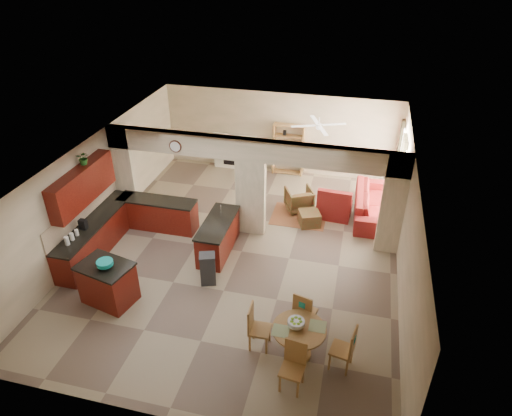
% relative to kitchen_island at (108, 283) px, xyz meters
% --- Properties ---
extents(floor, '(10.00, 10.00, 0.00)m').
position_rel_kitchen_island_xyz_m(floor, '(2.43, 2.51, -0.50)').
color(floor, gray).
rests_on(floor, ground).
extents(ceiling, '(10.00, 10.00, 0.00)m').
position_rel_kitchen_island_xyz_m(ceiling, '(2.43, 2.51, 2.30)').
color(ceiling, white).
rests_on(ceiling, wall_back).
extents(wall_back, '(8.00, 0.00, 8.00)m').
position_rel_kitchen_island_xyz_m(wall_back, '(2.43, 7.51, 0.90)').
color(wall_back, beige).
rests_on(wall_back, floor).
extents(wall_front, '(8.00, 0.00, 8.00)m').
position_rel_kitchen_island_xyz_m(wall_front, '(2.43, -2.49, 0.90)').
color(wall_front, beige).
rests_on(wall_front, floor).
extents(wall_left, '(0.00, 10.00, 10.00)m').
position_rel_kitchen_island_xyz_m(wall_left, '(-1.57, 2.51, 0.90)').
color(wall_left, beige).
rests_on(wall_left, floor).
extents(wall_right, '(0.00, 10.00, 10.00)m').
position_rel_kitchen_island_xyz_m(wall_right, '(6.43, 2.51, 0.90)').
color(wall_right, beige).
rests_on(wall_right, floor).
extents(partition_left_pier, '(0.60, 0.25, 2.80)m').
position_rel_kitchen_island_xyz_m(partition_left_pier, '(-1.27, 3.51, 0.90)').
color(partition_left_pier, beige).
rests_on(partition_left_pier, floor).
extents(partition_center_pier, '(0.80, 0.25, 2.20)m').
position_rel_kitchen_island_xyz_m(partition_center_pier, '(2.43, 3.51, 0.60)').
color(partition_center_pier, beige).
rests_on(partition_center_pier, floor).
extents(partition_right_pier, '(0.60, 0.25, 2.80)m').
position_rel_kitchen_island_xyz_m(partition_right_pier, '(6.13, 3.51, 0.90)').
color(partition_right_pier, beige).
rests_on(partition_right_pier, floor).
extents(partition_header, '(8.00, 0.25, 0.60)m').
position_rel_kitchen_island_xyz_m(partition_header, '(2.43, 3.51, 2.00)').
color(partition_header, beige).
rests_on(partition_header, partition_center_pier).
extents(kitchen_counter, '(2.52, 3.29, 1.48)m').
position_rel_kitchen_island_xyz_m(kitchen_counter, '(-0.83, 2.26, -0.04)').
color(kitchen_counter, '#470908').
rests_on(kitchen_counter, floor).
extents(upper_cabinets, '(0.35, 2.40, 0.90)m').
position_rel_kitchen_island_xyz_m(upper_cabinets, '(-1.39, 1.71, 1.42)').
color(upper_cabinets, '#470908').
rests_on(upper_cabinets, wall_left).
extents(peninsula, '(0.70, 1.85, 0.91)m').
position_rel_kitchen_island_xyz_m(peninsula, '(1.83, 2.40, -0.05)').
color(peninsula, '#470908').
rests_on(peninsula, floor).
extents(wall_clock, '(0.34, 0.03, 0.34)m').
position_rel_kitchen_island_xyz_m(wall_clock, '(0.43, 3.36, 1.95)').
color(wall_clock, '#492418').
rests_on(wall_clock, partition_header).
extents(rug, '(1.60, 1.30, 0.01)m').
position_rel_kitchen_island_xyz_m(rug, '(3.63, 4.61, -0.50)').
color(rug, '#9A6238').
rests_on(rug, floor).
extents(fireplace, '(1.60, 0.35, 1.20)m').
position_rel_kitchen_island_xyz_m(fireplace, '(0.83, 7.34, 0.11)').
color(fireplace, white).
rests_on(fireplace, floor).
extents(shelving_unit, '(1.00, 0.32, 1.80)m').
position_rel_kitchen_island_xyz_m(shelving_unit, '(2.78, 7.33, 0.40)').
color(shelving_unit, olive).
rests_on(shelving_unit, floor).
extents(window_a, '(0.02, 0.90, 1.90)m').
position_rel_kitchen_island_xyz_m(window_a, '(6.40, 4.81, 0.70)').
color(window_a, white).
rests_on(window_a, wall_right).
extents(window_b, '(0.02, 0.90, 1.90)m').
position_rel_kitchen_island_xyz_m(window_b, '(6.40, 6.51, 0.70)').
color(window_b, white).
rests_on(window_b, wall_right).
extents(glazed_door, '(0.02, 0.70, 2.10)m').
position_rel_kitchen_island_xyz_m(glazed_door, '(6.40, 5.66, 0.55)').
color(glazed_door, white).
rests_on(glazed_door, wall_right).
extents(drape_a_left, '(0.10, 0.28, 2.30)m').
position_rel_kitchen_island_xyz_m(drape_a_left, '(6.36, 4.21, 0.70)').
color(drape_a_left, '#3D1F18').
rests_on(drape_a_left, wall_right).
extents(drape_a_right, '(0.10, 0.28, 2.30)m').
position_rel_kitchen_island_xyz_m(drape_a_right, '(6.36, 5.41, 0.70)').
color(drape_a_right, '#3D1F18').
rests_on(drape_a_right, wall_right).
extents(drape_b_left, '(0.10, 0.28, 2.30)m').
position_rel_kitchen_island_xyz_m(drape_b_left, '(6.36, 5.91, 0.70)').
color(drape_b_left, '#3D1F18').
rests_on(drape_b_left, wall_right).
extents(drape_b_right, '(0.10, 0.28, 2.30)m').
position_rel_kitchen_island_xyz_m(drape_b_right, '(6.36, 7.11, 0.70)').
color(drape_b_right, '#3D1F18').
rests_on(drape_b_right, wall_right).
extents(ceiling_fan, '(1.00, 1.00, 0.10)m').
position_rel_kitchen_island_xyz_m(ceiling_fan, '(3.93, 5.51, 2.06)').
color(ceiling_fan, white).
rests_on(ceiling_fan, ceiling).
extents(kitchen_island, '(1.32, 1.07, 1.00)m').
position_rel_kitchen_island_xyz_m(kitchen_island, '(0.00, 0.00, 0.00)').
color(kitchen_island, '#470908').
rests_on(kitchen_island, floor).
extents(teal_bowl, '(0.36, 0.36, 0.17)m').
position_rel_kitchen_island_xyz_m(teal_bowl, '(0.07, -0.06, 0.58)').
color(teal_bowl, teal).
rests_on(teal_bowl, kitchen_island).
extents(trash_can, '(0.43, 0.40, 0.76)m').
position_rel_kitchen_island_xyz_m(trash_can, '(1.98, 1.12, -0.13)').
color(trash_can, '#2B2B2D').
rests_on(trash_can, floor).
extents(dining_table, '(1.06, 1.06, 0.72)m').
position_rel_kitchen_island_xyz_m(dining_table, '(4.43, -0.55, -0.02)').
color(dining_table, olive).
rests_on(dining_table, floor).
extents(fruit_bowl, '(0.33, 0.33, 0.18)m').
position_rel_kitchen_island_xyz_m(fruit_bowl, '(4.36, -0.52, 0.31)').
color(fruit_bowl, '#82C329').
rests_on(fruit_bowl, dining_table).
extents(sofa, '(2.68, 1.11, 0.77)m').
position_rel_kitchen_island_xyz_m(sofa, '(5.73, 5.22, -0.12)').
color(sofa, maroon).
rests_on(sofa, floor).
extents(chaise, '(1.03, 0.87, 0.39)m').
position_rel_kitchen_island_xyz_m(chaise, '(4.62, 4.91, -0.31)').
color(chaise, maroon).
rests_on(chaise, floor).
extents(armchair, '(1.02, 1.03, 0.70)m').
position_rel_kitchen_island_xyz_m(armchair, '(3.55, 5.00, -0.15)').
color(armchair, maroon).
rests_on(armchair, floor).
extents(ottoman, '(0.74, 0.74, 0.41)m').
position_rel_kitchen_island_xyz_m(ottoman, '(3.98, 4.24, -0.30)').
color(ottoman, maroon).
rests_on(ottoman, floor).
extents(plant, '(0.37, 0.35, 0.35)m').
position_rel_kitchen_island_xyz_m(plant, '(-1.39, 1.98, 2.04)').
color(plant, '#214D14').
rests_on(plant, upper_cabinets).
extents(chair_north, '(0.52, 0.52, 1.02)m').
position_rel_kitchen_island_xyz_m(chair_north, '(4.43, 0.12, 0.05)').
color(chair_north, olive).
rests_on(chair_north, floor).
extents(chair_east, '(0.50, 0.50, 1.02)m').
position_rel_kitchen_island_xyz_m(chair_east, '(5.36, -0.65, 0.05)').
color(chair_east, olive).
rests_on(chair_east, floor).
extents(chair_south, '(0.47, 0.47, 1.02)m').
position_rel_kitchen_island_xyz_m(chair_south, '(4.45, -1.25, 0.05)').
color(chair_south, olive).
rests_on(chair_south, floor).
extents(chair_west, '(0.44, 0.43, 1.02)m').
position_rel_kitchen_island_xyz_m(chair_west, '(3.56, -0.51, 0.05)').
color(chair_west, olive).
rests_on(chair_west, floor).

